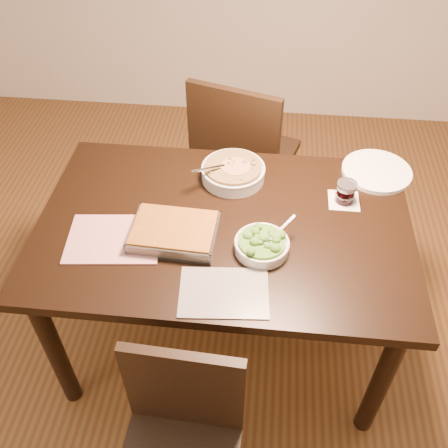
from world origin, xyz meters
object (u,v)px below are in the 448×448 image
object	(u,v)px
stew_bowl	(233,172)
chair_near	(181,441)
broccoli_bowl	(262,245)
dinner_plate	(377,171)
chair_far	(241,154)
baking_dish	(174,232)
wine_tumbler	(346,192)
table	(224,240)

from	to	relation	value
stew_bowl	chair_near	xyz separation A→B (m)	(-0.08, -0.96, -0.33)
broccoli_bowl	dinner_plate	world-z (taller)	broccoli_bowl
stew_bowl	chair_far	size ratio (longest dim) A/B	0.27
dinner_plate	chair_far	distance (m)	0.72
broccoli_bowl	chair_far	size ratio (longest dim) A/B	0.20
baking_dish	dinner_plate	bearing A→B (deg)	32.97
stew_bowl	broccoli_bowl	bearing A→B (deg)	-70.57
chair_near	baking_dish	bearing A→B (deg)	102.48
baking_dish	wine_tumbler	size ratio (longest dim) A/B	3.64
dinner_plate	broccoli_bowl	bearing A→B (deg)	-133.29
table	baking_dish	xyz separation A→B (m)	(-0.17, -0.09, 0.12)
dinner_plate	wine_tumbler	bearing A→B (deg)	-127.74
table	chair_near	distance (m)	0.73
table	chair_far	bearing A→B (deg)	88.91
baking_dish	wine_tumbler	world-z (taller)	wine_tumbler
broccoli_bowl	chair_far	world-z (taller)	chair_far
wine_tumbler	table	bearing A→B (deg)	-159.35
chair_far	chair_near	bearing A→B (deg)	103.97
dinner_plate	table	bearing A→B (deg)	-149.04
stew_bowl	wine_tumbler	world-z (taller)	stew_bowl
wine_tumbler	chair_near	size ratio (longest dim) A/B	0.11
wine_tumbler	stew_bowl	bearing A→B (deg)	168.07
broccoli_bowl	chair_far	xyz separation A→B (m)	(-0.13, 0.85, -0.24)
stew_bowl	wine_tumbler	xyz separation A→B (m)	(0.44, -0.09, 0.01)
wine_tumbler	chair_near	bearing A→B (deg)	-120.96
broccoli_bowl	chair_near	world-z (taller)	broccoli_bowl
stew_bowl	baking_dish	xyz separation A→B (m)	(-0.18, -0.36, -0.01)
table	chair_near	world-z (taller)	chair_near
stew_bowl	broccoli_bowl	world-z (taller)	stew_bowl
wine_tumbler	dinner_plate	xyz separation A→B (m)	(0.15, 0.19, -0.04)
stew_bowl	baking_dish	distance (m)	0.40
baking_dish	wine_tumbler	bearing A→B (deg)	25.44
broccoli_bowl	chair_near	bearing A→B (deg)	-110.33
baking_dish	chair_near	xyz separation A→B (m)	(0.10, -0.60, -0.33)
table	broccoli_bowl	world-z (taller)	broccoli_bowl
chair_near	chair_far	distance (m)	1.43
table	chair_near	xyz separation A→B (m)	(-0.07, -0.70, -0.20)
table	wine_tumbler	world-z (taller)	wine_tumbler
stew_bowl	broccoli_bowl	distance (m)	0.41
table	chair_near	bearing A→B (deg)	-95.50
wine_tumbler	dinner_plate	size ratio (longest dim) A/B	0.30
chair_near	stew_bowl	bearing A→B (deg)	88.17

